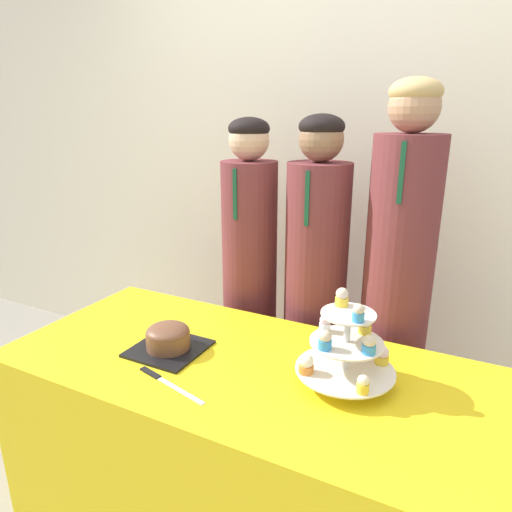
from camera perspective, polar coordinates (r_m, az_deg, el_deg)
wall_back at (r=2.41m, az=11.43°, el=12.33°), size 9.00×0.06×2.70m
table at (r=1.83m, az=-0.85°, el=-23.08°), size 1.76×0.77×0.72m
round_cake at (r=1.72m, az=-10.93°, el=-10.05°), size 0.25×0.25×0.10m
cake_knife at (r=1.57m, az=-11.83°, el=-14.84°), size 0.30×0.09×0.01m
cupcake_stand at (r=1.49m, az=11.16°, el=-11.04°), size 0.32×0.32×0.30m
student_0 at (r=2.21m, az=-0.79°, el=-3.90°), size 0.26×0.26×1.54m
student_1 at (r=2.09m, az=7.34°, el=-5.33°), size 0.28×0.28×1.55m
student_2 at (r=1.98m, az=17.03°, el=-5.16°), size 0.28×0.28×1.68m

